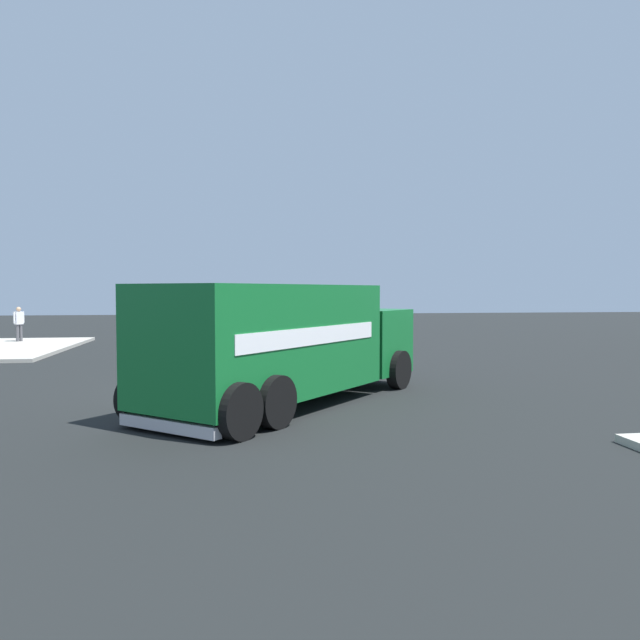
{
  "coord_description": "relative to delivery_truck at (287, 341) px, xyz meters",
  "views": [
    {
      "loc": [
        16.04,
        0.28,
        2.56
      ],
      "look_at": [
        2.38,
        2.28,
        1.89
      ],
      "focal_mm": 34.23,
      "sensor_mm": 36.0,
      "label": 1
    }
  ],
  "objects": [
    {
      "name": "pedestrian_crossing",
      "position": [
        -17.03,
        -11.23,
        -0.35
      ],
      "size": [
        0.41,
        0.39,
        1.64
      ],
      "color": "#4C4C51",
      "rests_on": "sidewalk_corner_near"
    },
    {
      "name": "pickup_silver",
      "position": [
        -10.38,
        0.86,
        -0.69
      ],
      "size": [
        2.73,
        5.39,
        1.38
      ],
      "color": "#B7BABF",
      "rests_on": "ground"
    },
    {
      "name": "delivery_truck",
      "position": [
        0.0,
        0.0,
        0.0
      ],
      "size": [
        7.74,
        7.13,
        2.68
      ],
      "color": "#146B2D",
      "rests_on": "ground"
    },
    {
      "name": "ground_plane",
      "position": [
        -2.42,
        -1.53,
        -1.42
      ],
      "size": [
        100.0,
        100.0,
        0.0
      ],
      "primitive_type": "plane",
      "color": "black"
    }
  ]
}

